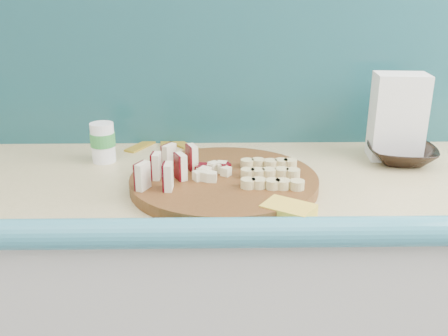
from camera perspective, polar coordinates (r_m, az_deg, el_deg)
name	(u,v)px	position (r m, az deg, el deg)	size (l,w,h in m)	color
kitchen_counter	(166,328)	(1.47, -6.69, -17.67)	(2.20, 0.63, 0.91)	beige
backsplash	(165,58)	(1.46, -6.77, 12.35)	(2.20, 0.02, 0.50)	teal
cutting_board	(224,181)	(1.17, 0.00, -1.55)	(0.44, 0.44, 0.03)	#4B2910
apple_wedges	(168,166)	(1.15, -6.40, 0.21)	(0.12, 0.17, 0.06)	#F3E4C2
apple_chunks	(212,171)	(1.16, -1.38, -0.38)	(0.07, 0.07, 0.02)	#F8F0C6
banana_slices	(270,173)	(1.16, 5.31, -0.56)	(0.15, 0.17, 0.02)	#D1C17F
brown_bowl	(401,154)	(1.41, 19.62, 1.50)	(0.18, 0.18, 0.04)	black
flour_bag	(397,117)	(1.42, 19.21, 5.55)	(0.13, 0.10, 0.23)	white
canister	(103,142)	(1.36, -13.67, 2.94)	(0.07, 0.07, 0.11)	white
sponge	(288,212)	(1.02, 7.36, -4.98)	(0.10, 0.07, 0.03)	yellow
banana_peel	(165,144)	(1.49, -6.79, 2.80)	(0.23, 0.19, 0.01)	#B89223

